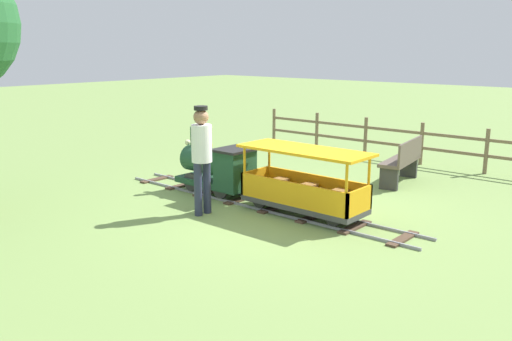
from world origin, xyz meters
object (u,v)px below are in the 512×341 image
locomotive (218,167)px  passenger_car (304,188)px  conductor_person (202,151)px  park_bench (403,161)px

locomotive → passenger_car: locomotive is taller
conductor_person → park_bench: conductor_person is taller
conductor_person → park_bench: (3.68, -1.40, -0.54)m
locomotive → park_bench: size_ratio=1.07×
park_bench → conductor_person: bearing=159.1°
conductor_person → park_bench: size_ratio=1.20×
passenger_car → park_bench: passenger_car is taller
locomotive → passenger_car: (0.00, -1.77, -0.06)m
locomotive → park_bench: 3.41m
park_bench → locomotive: bearing=144.3°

